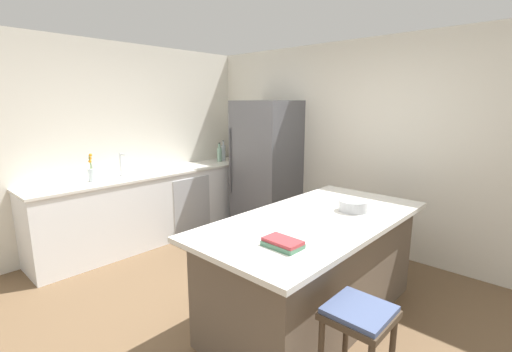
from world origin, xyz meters
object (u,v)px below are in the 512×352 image
Objects in this scene: syrup_bottle at (235,152)px; gin_bottle at (219,154)px; kitchen_island at (314,267)px; refrigerator at (266,167)px; flower_vase at (92,173)px; mixing_bowl at (353,206)px; cookbook_stack at (283,243)px; sink_faucet at (121,164)px; soda_bottle at (223,153)px; bar_stool at (358,328)px; olive_oil_bottle at (231,153)px.

syrup_bottle is 1.05× the size of gin_bottle.
refrigerator is at bearing 141.99° from kitchen_island.
flower_vase is 1.13× the size of gin_bottle.
flower_vase is at bearing -157.86° from mixing_bowl.
kitchen_island is at bearing -38.01° from refrigerator.
refrigerator is at bearing 133.36° from cookbook_stack.
syrup_bottle is (0.11, 1.88, -0.04)m from sink_faucet.
mixing_bowl is at bearing -19.17° from soda_bottle.
cookbook_stack is at bearing -75.23° from kitchen_island.
sink_faucet is 0.93× the size of soda_bottle.
cookbook_stack is at bearing 1.61° from flower_vase.
cookbook_stack reaches higher than bar_stool.
refrigerator is 6.24× the size of sink_faucet.
kitchen_island is 6.58× the size of flower_vase.
flower_vase reaches higher than cookbook_stack.
syrup_bottle reaches higher than olive_oil_bottle.
kitchen_island is 1.00m from bar_stool.
kitchen_island is 7.18× the size of olive_oil_bottle.
kitchen_island is 0.84m from cookbook_stack.
bar_stool is 3.97m from syrup_bottle.
flower_vase is 1.27× the size of cookbook_stack.
soda_bottle reaches higher than olive_oil_bottle.
cookbook_stack is at bearing -35.55° from soda_bottle.
gin_bottle is 1.19× the size of mixing_bowl.
refrigerator is at bearing 8.34° from gin_bottle.
sink_faucet is 1.15× the size of cookbook_stack.
sink_faucet is at bearing -165.17° from mixing_bowl.
flower_vase reaches higher than bar_stool.
mixing_bowl is (-0.60, 1.04, 0.38)m from bar_stool.
cookbook_stack is at bearing -46.64° from refrigerator.
mixing_bowl is at bearing 92.05° from cookbook_stack.
cookbook_stack is at bearing -87.95° from mixing_bowl.
refrigerator reaches higher than soda_bottle.
gin_bottle is (-0.07, -0.28, -0.00)m from syrup_bottle.
flower_vase is at bearing -85.44° from sink_faucet.
refrigerator is 2.29m from flower_vase.
gin_bottle reaches higher than cookbook_stack.
syrup_bottle is 0.29m from gin_bottle.
refrigerator reaches higher than cookbook_stack.
bar_stool is at bearing -60.08° from mixing_bowl.
syrup_bottle is 2.92m from mixing_bowl.
bar_stool is 3.92m from olive_oil_bottle.
gin_bottle is at bearing -80.34° from soda_bottle.
syrup_bottle is 0.20m from soda_bottle.
gin_bottle is (-2.61, 1.23, 0.60)m from kitchen_island.
flower_vase is 1.09× the size of olive_oil_bottle.
bar_stool is 3.95m from soda_bottle.
refrigerator is 6.37× the size of gin_bottle.
refrigerator reaches higher than flower_vase.
flower_vase reaches higher than olive_oil_bottle.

